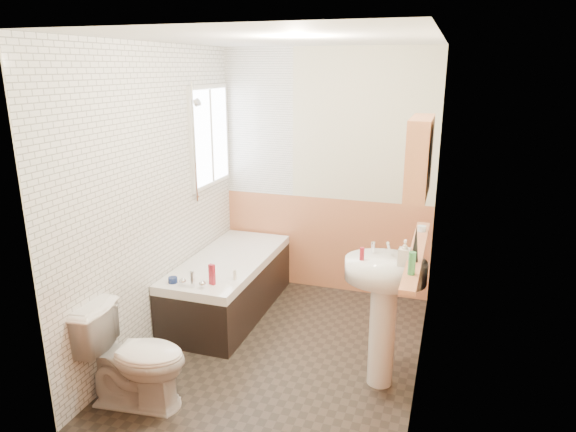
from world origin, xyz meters
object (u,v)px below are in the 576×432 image
at_px(sink, 384,297).
at_px(pine_shelf, 417,252).
at_px(bathtub, 229,284).
at_px(toilet, 135,357).
at_px(medicine_cabinet, 419,157).

relative_size(sink, pine_shelf, 0.78).
bearing_deg(bathtub, pine_shelf, -19.41).
relative_size(toilet, pine_shelf, 0.52).
xyz_separation_m(toilet, sink, (1.60, 0.78, 0.35)).
relative_size(toilet, medicine_cabinet, 1.28).
height_order(bathtub, sink, sink).
height_order(toilet, pine_shelf, pine_shelf).
xyz_separation_m(sink, medicine_cabinet, (0.17, 0.05, 1.02)).
height_order(bathtub, medicine_cabinet, medicine_cabinet).
distance_m(pine_shelf, medicine_cabinet, 0.70).
bearing_deg(sink, pine_shelf, 36.85).
bearing_deg(medicine_cabinet, bathtub, 158.65).
relative_size(bathtub, toilet, 2.18).
height_order(toilet, medicine_cabinet, medicine_cabinet).
bearing_deg(sink, bathtub, 162.56).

